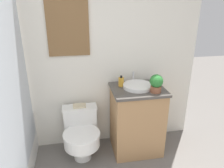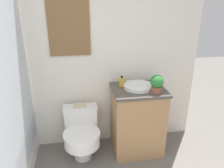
{
  "view_description": "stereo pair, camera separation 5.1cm",
  "coord_description": "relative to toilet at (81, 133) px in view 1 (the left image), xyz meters",
  "views": [
    {
      "loc": [
        0.06,
        -0.35,
        1.8
      ],
      "look_at": [
        0.44,
        1.69,
        0.98
      ],
      "focal_mm": 35.0,
      "sensor_mm": 36.0,
      "label": 1
    },
    {
      "loc": [
        0.11,
        -0.35,
        1.8
      ],
      "look_at": [
        0.44,
        1.69,
        0.98
      ],
      "focal_mm": 35.0,
      "sensor_mm": 36.0,
      "label": 2
    }
  ],
  "objects": [
    {
      "name": "book_on_tank",
      "position": [
        -0.0,
        0.15,
        0.29
      ],
      "size": [
        0.15,
        0.1,
        0.02
      ],
      "color": "beige",
      "rests_on": "toilet"
    },
    {
      "name": "sink",
      "position": [
        0.68,
        0.03,
        0.54
      ],
      "size": [
        0.34,
        0.37,
        0.13
      ],
      "color": "white",
      "rests_on": "vanity"
    },
    {
      "name": "toilet",
      "position": [
        0.0,
        0.0,
        0.0
      ],
      "size": [
        0.42,
        0.55,
        0.59
      ],
      "color": "white",
      "rests_on": "ground_plane"
    },
    {
      "name": "wall_back",
      "position": [
        -0.1,
        0.3,
        0.94
      ],
      "size": [
        3.17,
        0.07,
        2.5
      ],
      "color": "silver",
      "rests_on": "ground_plane"
    },
    {
      "name": "soap_bottle",
      "position": [
        0.5,
        0.11,
        0.57
      ],
      "size": [
        0.06,
        0.06,
        0.13
      ],
      "color": "gold",
      "rests_on": "vanity"
    },
    {
      "name": "vanity",
      "position": [
        0.68,
        0.01,
        0.1
      ],
      "size": [
        0.61,
        0.51,
        0.83
      ],
      "color": "#AD7F51",
      "rests_on": "ground_plane"
    },
    {
      "name": "potted_plant",
      "position": [
        0.83,
        -0.13,
        0.62
      ],
      "size": [
        0.15,
        0.15,
        0.2
      ],
      "color": "brown",
      "rests_on": "vanity"
    }
  ]
}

